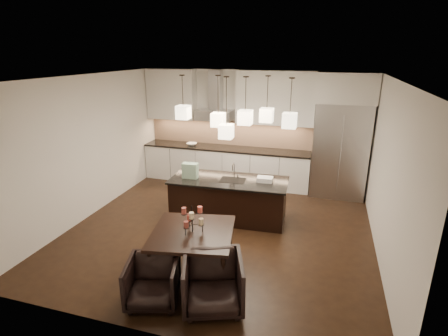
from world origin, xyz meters
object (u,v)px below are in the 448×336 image
(refrigerator, at_px, (340,150))
(armchair_left, at_px, (153,282))
(island_body, at_px, (229,199))
(armchair_right, at_px, (213,283))
(dining_table, at_px, (193,252))

(refrigerator, bearing_deg, armchair_left, -117.13)
(island_body, xyz_separation_m, armchair_right, (0.52, -2.57, -0.03))
(refrigerator, distance_m, dining_table, 4.43)
(armchair_right, bearing_deg, armchair_left, 170.88)
(dining_table, xyz_separation_m, armchair_left, (-0.28, -0.77, -0.04))
(island_body, bearing_deg, armchair_left, -98.72)
(island_body, relative_size, armchair_right, 2.83)
(armchair_left, bearing_deg, refrigerator, 46.67)
(island_body, height_order, dining_table, island_body)
(armchair_right, bearing_deg, refrigerator, 50.89)
(island_body, height_order, armchair_left, island_body)
(dining_table, height_order, armchair_right, armchair_right)
(refrigerator, height_order, dining_table, refrigerator)
(refrigerator, relative_size, dining_table, 1.83)
(refrigerator, height_order, armchair_right, refrigerator)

